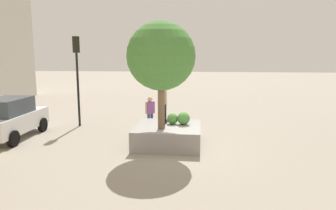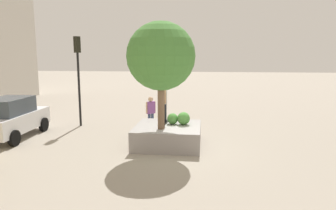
{
  "view_description": "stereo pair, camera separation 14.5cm",
  "coord_description": "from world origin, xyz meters",
  "px_view_note": "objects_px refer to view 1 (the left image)",
  "views": [
    {
      "loc": [
        -12.19,
        -1.02,
        3.84
      ],
      "look_at": [
        0.58,
        0.34,
        1.75
      ],
      "focal_mm": 32.69,
      "sensor_mm": 36.0,
      "label": 1
    },
    {
      "loc": [
        -12.17,
        -1.16,
        3.84
      ],
      "look_at": [
        0.58,
        0.34,
        1.75
      ],
      "focal_mm": 32.69,
      "sensor_mm": 36.0,
      "label": 2
    }
  ],
  "objects_px": {
    "skateboard": "(165,122)",
    "police_car": "(10,118)",
    "traffic_light_corner": "(77,66)",
    "bystander_watching": "(150,110)",
    "plaza_tree": "(161,56)",
    "skateboarder": "(165,99)",
    "planter_ledge": "(168,135)"
  },
  "relations": [
    {
      "from": "skateboard",
      "to": "skateboarder",
      "type": "distance_m",
      "value": 1.0
    },
    {
      "from": "police_car",
      "to": "bystander_watching",
      "type": "relative_size",
      "value": 2.45
    },
    {
      "from": "plaza_tree",
      "to": "traffic_light_corner",
      "type": "distance_m",
      "value": 6.21
    },
    {
      "from": "traffic_light_corner",
      "to": "skateboard",
      "type": "bearing_deg",
      "value": -116.52
    },
    {
      "from": "police_car",
      "to": "skateboarder",
      "type": "bearing_deg",
      "value": -87.59
    },
    {
      "from": "police_car",
      "to": "planter_ledge",
      "type": "bearing_deg",
      "value": -91.83
    },
    {
      "from": "traffic_light_corner",
      "to": "planter_ledge",
      "type": "bearing_deg",
      "value": -120.23
    },
    {
      "from": "plaza_tree",
      "to": "skateboarder",
      "type": "bearing_deg",
      "value": -0.38
    },
    {
      "from": "bystander_watching",
      "to": "police_car",
      "type": "bearing_deg",
      "value": 113.24
    },
    {
      "from": "skateboard",
      "to": "police_car",
      "type": "height_order",
      "value": "police_car"
    },
    {
      "from": "plaza_tree",
      "to": "skateboarder",
      "type": "height_order",
      "value": "plaza_tree"
    },
    {
      "from": "plaza_tree",
      "to": "skateboard",
      "type": "height_order",
      "value": "plaza_tree"
    },
    {
      "from": "plaza_tree",
      "to": "skateboard",
      "type": "xyz_separation_m",
      "value": [
        1.15,
        -0.01,
        -2.89
      ]
    },
    {
      "from": "skateboard",
      "to": "plaza_tree",
      "type": "bearing_deg",
      "value": 179.62
    },
    {
      "from": "police_car",
      "to": "bystander_watching",
      "type": "distance_m",
      "value": 6.69
    },
    {
      "from": "planter_ledge",
      "to": "plaza_tree",
      "type": "xyz_separation_m",
      "value": [
        -0.61,
        0.21,
        3.37
      ]
    },
    {
      "from": "plaza_tree",
      "to": "bystander_watching",
      "type": "height_order",
      "value": "plaza_tree"
    },
    {
      "from": "skateboard",
      "to": "traffic_light_corner",
      "type": "relative_size",
      "value": 0.17
    },
    {
      "from": "skateboarder",
      "to": "traffic_light_corner",
      "type": "bearing_deg",
      "value": 63.48
    },
    {
      "from": "traffic_light_corner",
      "to": "bystander_watching",
      "type": "height_order",
      "value": "traffic_light_corner"
    },
    {
      "from": "planter_ledge",
      "to": "police_car",
      "type": "height_order",
      "value": "police_car"
    },
    {
      "from": "police_car",
      "to": "bystander_watching",
      "type": "bearing_deg",
      "value": -66.76
    },
    {
      "from": "skateboarder",
      "to": "traffic_light_corner",
      "type": "xyz_separation_m",
      "value": [
        2.5,
        5.01,
        1.37
      ]
    },
    {
      "from": "skateboard",
      "to": "skateboarder",
      "type": "relative_size",
      "value": 0.48
    },
    {
      "from": "traffic_light_corner",
      "to": "bystander_watching",
      "type": "bearing_deg",
      "value": -92.35
    },
    {
      "from": "planter_ledge",
      "to": "plaza_tree",
      "type": "distance_m",
      "value": 3.43
    },
    {
      "from": "police_car",
      "to": "bystander_watching",
      "type": "xyz_separation_m",
      "value": [
        2.64,
        -6.15,
        0.01
      ]
    },
    {
      "from": "planter_ledge",
      "to": "police_car",
      "type": "distance_m",
      "value": 7.43
    },
    {
      "from": "planter_ledge",
      "to": "police_car",
      "type": "relative_size",
      "value": 0.68
    },
    {
      "from": "skateboarder",
      "to": "traffic_light_corner",
      "type": "relative_size",
      "value": 0.35
    },
    {
      "from": "plaza_tree",
      "to": "police_car",
      "type": "bearing_deg",
      "value": 83.3
    },
    {
      "from": "skateboard",
      "to": "bystander_watching",
      "type": "height_order",
      "value": "bystander_watching"
    }
  ]
}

